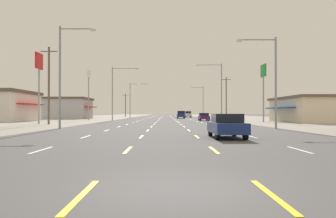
# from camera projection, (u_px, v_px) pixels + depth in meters

# --- Properties ---
(ground_plane) EXTENTS (572.00, 572.00, 0.00)m
(ground_plane) POSITION_uv_depth(u_px,v_px,m) (167.00, 120.00, 72.67)
(ground_plane) COLOR #4C4C4F
(lot_apron_left) EXTENTS (28.00, 440.00, 0.01)m
(lot_apron_left) POSITION_uv_depth(u_px,v_px,m) (52.00, 120.00, 72.51)
(lot_apron_left) COLOR gray
(lot_apron_left) RESTS_ON ground
(lot_apron_right) EXTENTS (28.00, 440.00, 0.01)m
(lot_apron_right) POSITION_uv_depth(u_px,v_px,m) (281.00, 120.00, 72.82)
(lot_apron_right) COLOR gray
(lot_apron_right) RESTS_ON ground
(lane_markings) EXTENTS (10.64, 227.60, 0.01)m
(lane_markings) POSITION_uv_depth(u_px,v_px,m) (167.00, 117.00, 111.17)
(lane_markings) COLOR white
(lane_markings) RESTS_ON ground
(signal_span_wire) EXTENTS (25.19, 0.53, 9.09)m
(signal_span_wire) POSITION_uv_depth(u_px,v_px,m) (185.00, 34.00, 15.50)
(signal_span_wire) COLOR brown
(signal_span_wire) RESTS_ON ground
(sedan_inner_right_nearest) EXTENTS (1.80, 4.50, 1.46)m
(sedan_inner_right_nearest) POSITION_uv_depth(u_px,v_px,m) (227.00, 125.00, 20.16)
(sedan_inner_right_nearest) COLOR navy
(sedan_inner_right_nearest) RESTS_ON ground
(sedan_far_right_near) EXTENTS (1.80, 4.50, 1.46)m
(sedan_far_right_near) POSITION_uv_depth(u_px,v_px,m) (204.00, 117.00, 63.29)
(sedan_far_right_near) COLOR #4C196B
(sedan_far_right_near) RESTS_ON ground
(suv_inner_right_mid) EXTENTS (1.98, 4.90, 1.98)m
(suv_inner_right_mid) POSITION_uv_depth(u_px,v_px,m) (181.00, 115.00, 88.29)
(suv_inner_right_mid) COLOR navy
(suv_inner_right_mid) RESTS_ON ground
(suv_far_right_midfar) EXTENTS (1.98, 4.90, 1.98)m
(suv_far_right_midfar) POSITION_uv_depth(u_px,v_px,m) (188.00, 114.00, 106.11)
(suv_far_right_midfar) COLOR silver
(suv_far_right_midfar) RESTS_ON ground
(suv_far_right_far) EXTENTS (1.98, 4.90, 1.98)m
(suv_far_right_far) POSITION_uv_depth(u_px,v_px,m) (184.00, 114.00, 130.76)
(suv_far_right_far) COLOR #B28C33
(suv_far_right_far) RESTS_ON ground
(storefront_left_row_2) EXTENTS (13.38, 12.36, 5.31)m
(storefront_left_row_2) POSITION_uv_depth(u_px,v_px,m) (65.00, 108.00, 85.25)
(storefront_left_row_2) COLOR #B2B2B7
(storefront_left_row_2) RESTS_ON ground
(storefront_right_row_1) EXTENTS (9.76, 15.78, 4.11)m
(storefront_right_row_1) POSITION_uv_depth(u_px,v_px,m) (308.00, 109.00, 54.59)
(storefront_right_row_1) COLOR beige
(storefront_right_row_1) RESTS_ON ground
(pole_sign_left_row_1) EXTENTS (0.24, 2.35, 9.62)m
(pole_sign_left_row_1) POSITION_uv_depth(u_px,v_px,m) (39.00, 69.00, 45.60)
(pole_sign_left_row_1) COLOR gray
(pole_sign_left_row_1) RESTS_ON ground
(pole_sign_left_row_2) EXTENTS (0.24, 2.37, 10.07)m
(pole_sign_left_row_2) POSITION_uv_depth(u_px,v_px,m) (89.00, 82.00, 67.97)
(pole_sign_left_row_2) COLOR gray
(pole_sign_left_row_2) RESTS_ON ground
(pole_sign_right_row_1) EXTENTS (0.24, 2.51, 9.33)m
(pole_sign_right_row_1) POSITION_uv_depth(u_px,v_px,m) (263.00, 77.00, 54.33)
(pole_sign_right_row_1) COLOR gray
(pole_sign_right_row_1) RESTS_ON ground
(streetlight_left_row_0) EXTENTS (3.44, 0.26, 9.65)m
(streetlight_left_row_0) POSITION_uv_depth(u_px,v_px,m) (63.00, 70.00, 31.49)
(streetlight_left_row_0) COLOR gray
(streetlight_left_row_0) RESTS_ON ground
(streetlight_right_row_0) EXTENTS (3.80, 0.26, 8.65)m
(streetlight_right_row_0) POSITION_uv_depth(u_px,v_px,m) (272.00, 75.00, 31.61)
(streetlight_right_row_0) COLOR gray
(streetlight_right_row_0) RESTS_ON ground
(streetlight_left_row_1) EXTENTS (4.98, 0.26, 10.03)m
(streetlight_left_row_1) POSITION_uv_depth(u_px,v_px,m) (115.00, 89.00, 62.36)
(streetlight_left_row_1) COLOR gray
(streetlight_left_row_1) RESTS_ON ground
(streetlight_right_row_1) EXTENTS (4.88, 0.26, 10.67)m
(streetlight_right_row_1) POSITION_uv_depth(u_px,v_px,m) (219.00, 87.00, 62.48)
(streetlight_right_row_1) COLOR gray
(streetlight_right_row_1) RESTS_ON ground
(streetlight_left_row_2) EXTENTS (4.80, 0.26, 9.76)m
(streetlight_left_row_2) POSITION_uv_depth(u_px,v_px,m) (132.00, 97.00, 93.22)
(streetlight_left_row_2) COLOR gray
(streetlight_left_row_2) RESTS_ON ground
(streetlight_right_row_2) EXTENTS (3.47, 0.26, 8.81)m
(streetlight_right_row_2) POSITION_uv_depth(u_px,v_px,m) (202.00, 100.00, 93.33)
(streetlight_right_row_2) COLOR gray
(streetlight_right_row_2) RESTS_ON ground
(utility_pole_left_row_0) EXTENTS (2.20, 0.26, 10.10)m
(utility_pole_left_row_0) POSITION_uv_depth(u_px,v_px,m) (49.00, 84.00, 43.67)
(utility_pole_left_row_0) COLOR brown
(utility_pole_left_row_0) RESTS_ON ground
(utility_pole_right_row_1) EXTENTS (2.20, 0.26, 10.19)m
(utility_pole_right_row_1) POSITION_uv_depth(u_px,v_px,m) (226.00, 97.00, 81.81)
(utility_pole_right_row_1) COLOR brown
(utility_pole_right_row_1) RESTS_ON ground
(utility_pole_left_row_2) EXTENTS (2.20, 0.26, 8.14)m
(utility_pole_left_row_2) POSITION_uv_depth(u_px,v_px,m) (125.00, 105.00, 116.43)
(utility_pole_left_row_2) COLOR brown
(utility_pole_left_row_2) RESTS_ON ground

